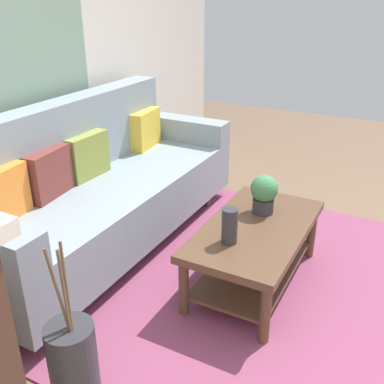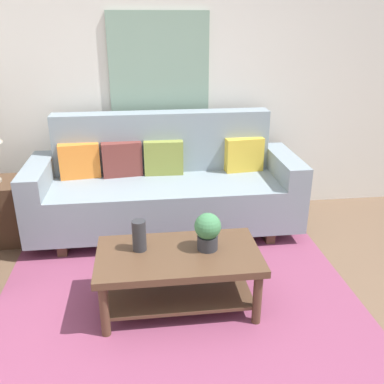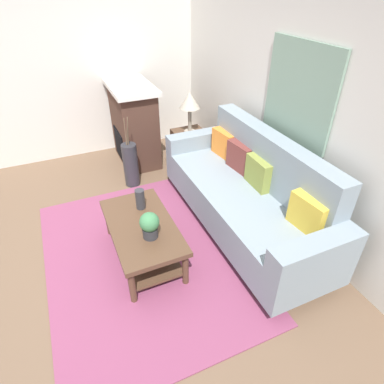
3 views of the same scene
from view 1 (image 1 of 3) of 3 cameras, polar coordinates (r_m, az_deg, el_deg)
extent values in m
plane|color=brown|center=(2.98, 17.31, -13.71)|extent=(9.22, 9.22, 0.00)
cube|color=silver|center=(3.48, -19.57, 15.98)|extent=(5.22, 0.10, 2.70)
cube|color=#843D5B|center=(3.06, 8.01, -11.36)|extent=(2.58, 1.89, 0.01)
cube|color=gray|center=(3.37, -10.21, -1.71)|extent=(2.02, 0.84, 0.40)
cube|color=gray|center=(3.39, -15.15, 6.75)|extent=(2.02, 0.20, 0.56)
cube|color=gray|center=(4.18, -1.08, 5.46)|extent=(0.20, 0.84, 0.60)
cube|color=#513826|center=(2.96, -20.80, -13.12)|extent=(0.08, 0.74, 0.12)
cube|color=#513826|center=(4.16, -2.37, -0.04)|extent=(0.08, 0.74, 0.12)
cube|color=orange|center=(2.86, -23.14, -0.36)|extent=(0.37, 0.16, 0.32)
cube|color=brown|center=(3.09, -17.81, 2.28)|extent=(0.37, 0.16, 0.32)
cube|color=olive|center=(3.34, -13.25, 4.52)|extent=(0.36, 0.13, 0.32)
cube|color=gold|center=(3.92, -5.99, 8.00)|extent=(0.37, 0.16, 0.32)
cube|color=#513826|center=(2.85, 8.13, -4.77)|extent=(1.10, 0.60, 0.05)
cube|color=#513826|center=(3.00, 7.81, -9.52)|extent=(0.98, 0.50, 0.02)
cylinder|color=#513826|center=(2.52, 9.31, -15.21)|extent=(0.06, 0.06, 0.38)
cylinder|color=#513826|center=(3.31, 14.96, -5.21)|extent=(0.06, 0.06, 0.38)
cylinder|color=#513826|center=(2.67, -1.06, -12.18)|extent=(0.06, 0.06, 0.38)
cylinder|color=#513826|center=(3.43, 6.87, -3.41)|extent=(0.06, 0.06, 0.38)
cylinder|color=#2D2D33|center=(2.60, 4.82, -4.31)|extent=(0.09, 0.09, 0.22)
cylinder|color=#2D2D33|center=(2.99, 9.04, -1.70)|extent=(0.14, 0.14, 0.10)
sphere|color=#3D784A|center=(2.94, 9.20, 0.43)|extent=(0.18, 0.18, 0.18)
cylinder|color=brown|center=(1.76, -15.74, -11.52)|extent=(0.05, 0.05, 0.36)
cylinder|color=brown|center=(1.75, -16.84, -11.82)|extent=(0.04, 0.05, 0.36)
cylinder|color=brown|center=(1.73, -15.98, -12.18)|extent=(0.01, 0.02, 0.36)
cube|color=gray|center=(3.41, -19.22, 18.14)|extent=(0.94, 0.03, 0.93)
camera|label=2|loc=(2.72, 68.37, 11.91)|focal=39.55mm
camera|label=3|loc=(4.78, 28.30, 29.84)|focal=30.03mm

